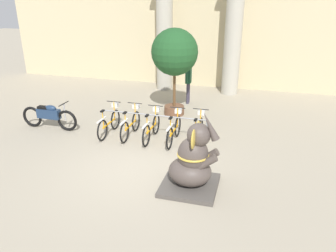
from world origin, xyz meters
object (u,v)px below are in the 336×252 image
Objects in this scene: bicycle_1 at (131,124)px; motorcycle at (49,116)px; bicycle_0 at (109,122)px; person_pedestrian at (188,78)px; bicycle_4 at (198,131)px; bicycle_2 at (152,127)px; bicycle_3 at (174,130)px; potted_tree at (175,54)px; elephant_statue at (192,163)px.

motorcycle is at bearing -176.53° from bicycle_1.
person_pedestrian is (1.74, 3.84, 0.65)m from bicycle_0.
bicycle_1 is 1.00× the size of bicycle_4.
motorcycle is 5.57m from person_pedestrian.
bicycle_0 is at bearing 179.07° from bicycle_2.
potted_tree is at bearing 104.60° from bicycle_3.
bicycle_4 is 0.80× the size of motorcycle.
bicycle_0 and bicycle_3 have the same top height.
bicycle_1 is at bearing 179.75° from bicycle_4.
bicycle_0 is at bearing -114.34° from person_pedestrian.
motorcycle is at bearing -178.23° from bicycle_2.
bicycle_4 is (2.87, 0.03, 0.00)m from bicycle_0.
bicycle_3 is at bearing 0.13° from bicycle_2.
bicycle_4 is at bearing 1.87° from motorcycle.
person_pedestrian is (3.86, 3.98, 0.58)m from motorcycle.
elephant_statue is at bearing -44.44° from bicycle_1.
bicycle_1 is at bearing 3.47° from motorcycle.
bicycle_2 is 0.52× the size of potted_tree.
bicycle_2 is (1.44, -0.02, 0.00)m from bicycle_0.
bicycle_3 is at bearing -0.58° from bicycle_0.
motorcycle is at bearing -176.41° from bicycle_0.
bicycle_2 is 3.03m from potted_tree.
bicycle_1 is 0.52× the size of potted_tree.
person_pedestrian is at bearing 45.87° from motorcycle.
bicycle_2 is 0.94× the size of person_pedestrian.
bicycle_0 is at bearing -176.86° from bicycle_1.
person_pedestrian is (-0.42, 3.87, 0.65)m from bicycle_3.
potted_tree is at bearing 57.31° from bicycle_0.
bicycle_0 is 2.15m from bicycle_3.
person_pedestrian is (1.02, 3.80, 0.65)m from bicycle_1.
person_pedestrian is (0.30, 3.87, 0.65)m from bicycle_2.
bicycle_3 is at bearing 1.49° from motorcycle.
elephant_statue is at bearing -53.33° from bicycle_2.
bicycle_0 is 1.00× the size of bicycle_4.
bicycle_3 is at bearing -175.88° from bicycle_4.
potted_tree reaches higher than bicycle_1.
potted_tree reaches higher than bicycle_4.
elephant_statue is 1.10× the size of person_pedestrian.
bicycle_1 and bicycle_2 have the same top height.
bicycle_2 is 3.93m from person_pedestrian.
bicycle_4 is at bearing -60.25° from potted_tree.
bicycle_1 is 2.15m from bicycle_4.
bicycle_3 is (1.44, -0.06, 0.00)m from bicycle_1.
bicycle_3 is 0.72m from bicycle_4.
bicycle_3 reaches higher than motorcycle.
motorcycle is (-4.99, -0.16, 0.07)m from bicycle_4.
bicycle_0 is 2.87m from bicycle_4.
bicycle_4 is at bearing -0.25° from bicycle_1.
bicycle_1 is at bearing -109.08° from potted_tree.
bicycle_4 is 0.94× the size of person_pedestrian.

